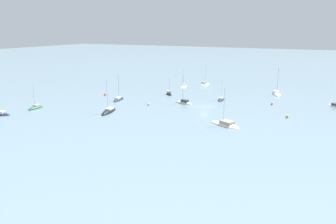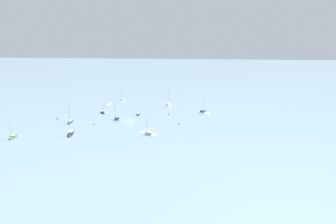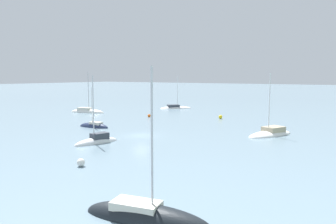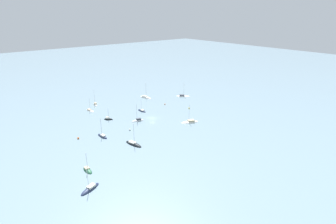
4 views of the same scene
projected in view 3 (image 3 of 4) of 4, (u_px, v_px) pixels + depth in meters
The scene contains 10 objects.
ground_plane at pixel (141, 136), 48.04m from camera, with size 600.00×600.00×0.00m, color slate.
sailboat_1 at pixel (175, 108), 87.50m from camera, with size 8.28×8.07×9.30m.
sailboat_2 at pixel (146, 219), 20.01m from camera, with size 3.98×8.65×10.35m.
sailboat_5 at pixel (97, 142), 42.69m from camera, with size 6.50×3.29×9.56m.
sailboat_7 at pixel (271, 134), 48.45m from camera, with size 9.03×6.15×9.83m.
sailboat_8 at pixel (94, 127), 55.73m from camera, with size 2.39×6.02×7.50m.
sailboat_9 at pixel (87, 112), 77.88m from camera, with size 4.69×9.16×10.48m.
mooring_buoy_0 at pixel (81, 163), 31.69m from camera, with size 0.79×0.79×0.79m.
mooring_buoy_1 at pixel (220, 117), 66.66m from camera, with size 0.77×0.77×0.77m.
mooring_buoy_3 at pixel (149, 116), 69.19m from camera, with size 0.65×0.65×0.65m.
Camera 3 is at (37.17, 29.60, 8.79)m, focal length 35.00 mm.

